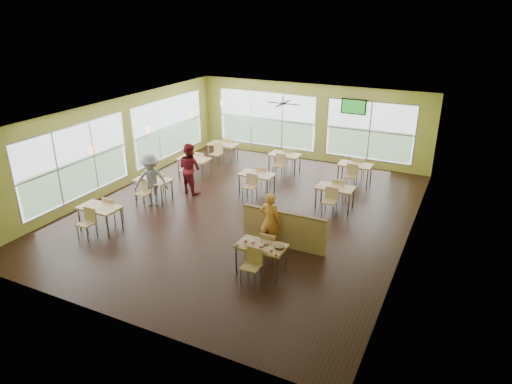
% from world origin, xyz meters
% --- Properties ---
extents(room, '(12.00, 12.04, 3.20)m').
position_xyz_m(room, '(0.00, 0.00, 1.60)').
color(room, black).
rests_on(room, ground).
extents(window_bays, '(9.24, 10.24, 2.38)m').
position_xyz_m(window_bays, '(-2.65, 3.08, 1.48)').
color(window_bays, white).
rests_on(window_bays, room).
extents(main_table, '(1.22, 1.52, 0.87)m').
position_xyz_m(main_table, '(2.00, -3.00, 0.63)').
color(main_table, tan).
rests_on(main_table, floor).
extents(half_wall_divider, '(2.40, 0.14, 1.04)m').
position_xyz_m(half_wall_divider, '(2.00, -1.55, 0.52)').
color(half_wall_divider, tan).
rests_on(half_wall_divider, floor).
extents(dining_tables, '(6.92, 8.72, 0.87)m').
position_xyz_m(dining_tables, '(-1.05, 1.71, 0.63)').
color(dining_tables, tan).
rests_on(dining_tables, floor).
extents(pendant_lights, '(0.11, 7.31, 0.86)m').
position_xyz_m(pendant_lights, '(-3.20, 0.68, 2.45)').
color(pendant_lights, '#2D2119').
rests_on(pendant_lights, ceiling).
extents(ceiling_fan, '(1.25, 1.25, 0.29)m').
position_xyz_m(ceiling_fan, '(-0.00, 3.00, 2.95)').
color(ceiling_fan, '#2D2119').
rests_on(ceiling_fan, ceiling).
extents(tv_backwall, '(1.00, 0.07, 0.60)m').
position_xyz_m(tv_backwall, '(1.80, 5.90, 2.45)').
color(tv_backwall, black).
rests_on(tv_backwall, wall_back).
extents(man_plaid, '(0.60, 0.40, 1.61)m').
position_xyz_m(man_plaid, '(1.68, -1.77, 0.80)').
color(man_plaid, '#D05917').
rests_on(man_plaid, floor).
extents(patron_maroon, '(1.00, 0.86, 1.79)m').
position_xyz_m(patron_maroon, '(-2.47, 0.62, 0.89)').
color(patron_maroon, maroon).
rests_on(patron_maroon, floor).
extents(patron_grey, '(1.29, 1.04, 1.74)m').
position_xyz_m(patron_grey, '(-2.99, -0.85, 0.87)').
color(patron_grey, slate).
rests_on(patron_grey, floor).
extents(cup_blue, '(0.10, 0.10, 0.36)m').
position_xyz_m(cup_blue, '(1.62, -3.08, 0.82)').
color(cup_blue, white).
rests_on(cup_blue, main_table).
extents(cup_yellow, '(0.08, 0.08, 0.30)m').
position_xyz_m(cup_yellow, '(1.81, -3.05, 0.81)').
color(cup_yellow, white).
rests_on(cup_yellow, main_table).
extents(cup_red_near, '(0.10, 0.10, 0.37)m').
position_xyz_m(cup_red_near, '(2.09, -3.19, 0.82)').
color(cup_red_near, white).
rests_on(cup_red_near, main_table).
extents(cup_red_far, '(0.09, 0.09, 0.31)m').
position_xyz_m(cup_red_far, '(2.37, -3.21, 0.81)').
color(cup_red_far, white).
rests_on(cup_red_far, main_table).
extents(food_basket, '(0.26, 0.26, 0.06)m').
position_xyz_m(food_basket, '(2.45, -2.93, 0.78)').
color(food_basket, black).
rests_on(food_basket, main_table).
extents(ketchup_cup, '(0.07, 0.07, 0.03)m').
position_xyz_m(ketchup_cup, '(2.53, -3.30, 0.76)').
color(ketchup_cup, '#A61C17').
rests_on(ketchup_cup, main_table).
extents(wrapper_left, '(0.20, 0.19, 0.04)m').
position_xyz_m(wrapper_left, '(1.47, -3.30, 0.77)').
color(wrapper_left, olive).
rests_on(wrapper_left, main_table).
extents(wrapper_mid, '(0.26, 0.25, 0.05)m').
position_xyz_m(wrapper_mid, '(2.07, -2.91, 0.78)').
color(wrapper_mid, olive).
rests_on(wrapper_mid, main_table).
extents(wrapper_right, '(0.17, 0.16, 0.04)m').
position_xyz_m(wrapper_right, '(2.23, -3.30, 0.77)').
color(wrapper_right, olive).
rests_on(wrapper_right, main_table).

